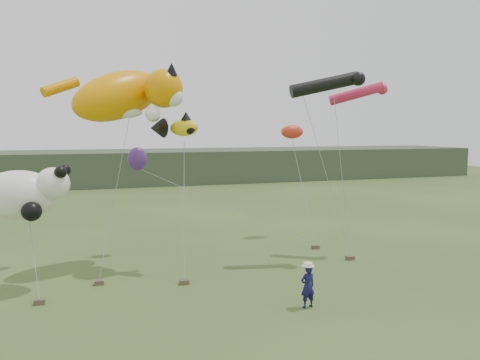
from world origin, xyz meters
name	(u,v)px	position (x,y,z in m)	size (l,w,h in m)	color
ground	(294,311)	(0.00, 0.00, 0.00)	(120.00, 120.00, 0.00)	#385123
headland	(124,168)	(-3.11, 44.69, 1.92)	(90.00, 13.00, 4.00)	#2D3D28
festival_attendant	(308,286)	(0.64, 0.17, 0.82)	(0.60, 0.39, 1.64)	#121142
sandbag_anchors	(213,271)	(-1.74, 5.28, 0.10)	(15.04, 4.68, 0.20)	brown
cat_kite	(128,95)	(-5.18, 7.94, 8.35)	(6.53, 4.53, 3.54)	orange
fish_kite	(174,127)	(-3.22, 6.66, 6.79)	(2.54, 1.68, 1.22)	yellow
tube_kites	(342,87)	(5.31, 6.10, 8.84)	(5.76, 2.80, 1.63)	black
panda_kite	(24,194)	(-9.68, 5.69, 4.05)	(3.62, 2.34, 2.25)	white
misc_kites	(228,143)	(0.64, 10.94, 5.90)	(10.92, 2.36, 2.47)	red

